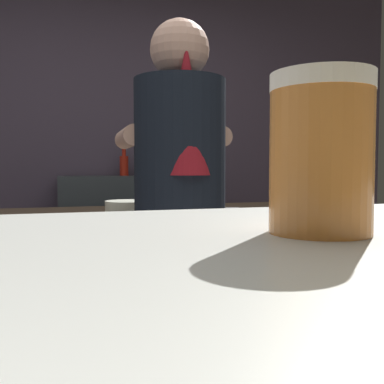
# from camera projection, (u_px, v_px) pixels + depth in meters

# --- Properties ---
(wall_back) EXTENTS (5.20, 0.10, 2.70)m
(wall_back) POSITION_uv_depth(u_px,v_px,m) (92.00, 137.00, 3.42)
(wall_back) COLOR #514455
(wall_back) RESTS_ON ground
(prep_counter) EXTENTS (2.10, 0.60, 0.92)m
(prep_counter) POSITION_uv_depth(u_px,v_px,m) (189.00, 302.00, 2.17)
(prep_counter) COLOR #493829
(prep_counter) RESTS_ON ground
(back_shelf) EXTENTS (0.91, 0.36, 1.06)m
(back_shelf) POSITION_uv_depth(u_px,v_px,m) (123.00, 248.00, 3.25)
(back_shelf) COLOR #393F43
(back_shelf) RESTS_ON ground
(bartender) EXTENTS (0.43, 0.51, 1.66)m
(bartender) POSITION_uv_depth(u_px,v_px,m) (180.00, 209.00, 1.66)
(bartender) COLOR #272B30
(bartender) RESTS_ON ground
(knife_block) EXTENTS (0.10, 0.08, 0.29)m
(knife_block) POSITION_uv_depth(u_px,v_px,m) (314.00, 186.00, 2.23)
(knife_block) COLOR olive
(knife_block) RESTS_ON prep_counter
(mixing_bowl) EXTENTS (0.20, 0.20, 0.05)m
(mixing_bowl) POSITION_uv_depth(u_px,v_px,m) (128.00, 207.00, 1.96)
(mixing_bowl) COLOR beige
(mixing_bowl) RESTS_ON prep_counter
(chefs_knife) EXTENTS (0.24, 0.07, 0.01)m
(chefs_knife) POSITION_uv_depth(u_px,v_px,m) (215.00, 209.00, 2.13)
(chefs_knife) COLOR silver
(chefs_knife) RESTS_ON prep_counter
(pint_glass_near) EXTENTS (0.08, 0.08, 0.13)m
(pint_glass_near) POSITION_uv_depth(u_px,v_px,m) (321.00, 154.00, 0.35)
(pint_glass_near) COLOR orange
(pint_glass_near) RESTS_ON bar_counter
(bottle_vinegar) EXTENTS (0.06, 0.06, 0.18)m
(bottle_vinegar) POSITION_uv_depth(u_px,v_px,m) (149.00, 166.00, 3.20)
(bottle_vinegar) COLOR red
(bottle_vinegar) RESTS_ON back_shelf
(bottle_soy) EXTENTS (0.06, 0.06, 0.26)m
(bottle_soy) POSITION_uv_depth(u_px,v_px,m) (140.00, 162.00, 3.24)
(bottle_soy) COLOR #2C50A1
(bottle_soy) RESTS_ON back_shelf
(bottle_olive_oil) EXTENTS (0.07, 0.07, 0.21)m
(bottle_olive_oil) POSITION_uv_depth(u_px,v_px,m) (124.00, 165.00, 3.31)
(bottle_olive_oil) COLOR red
(bottle_olive_oil) RESTS_ON back_shelf
(bottle_hot_sauce) EXTENTS (0.06, 0.06, 0.19)m
(bottle_hot_sauce) POSITION_uv_depth(u_px,v_px,m) (162.00, 166.00, 3.35)
(bottle_hot_sauce) COLOR black
(bottle_hot_sauce) RESTS_ON back_shelf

